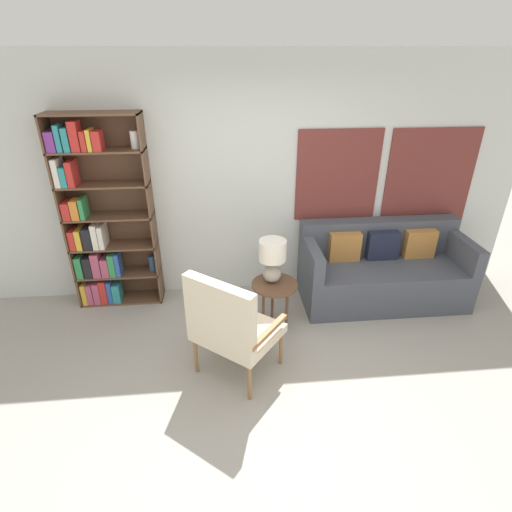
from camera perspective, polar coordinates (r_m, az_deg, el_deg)
The scene contains 7 objects.
ground_plane at distance 3.55m, azimuth 1.36°, elevation -21.46°, with size 14.00×14.00×0.00m, color #9E998E.
wall_back at distance 4.55m, azimuth -0.59°, elevation 10.56°, with size 6.40×0.08×2.70m.
bookshelf at distance 4.68m, azimuth -21.52°, elevation 4.29°, with size 0.93×0.30×2.14m.
armchair at distance 3.46m, azimuth -3.89°, elevation -9.61°, with size 0.90×0.89×1.05m.
couch at distance 4.91m, azimuth 17.52°, elevation -2.09°, with size 1.87×0.81×0.91m.
side_table at distance 4.14m, azimuth 2.67°, elevation -4.73°, with size 0.48×0.48×0.54m.
table_lamp at distance 4.01m, azimuth 2.36°, elevation -0.21°, with size 0.28×0.28×0.46m.
Camera 1 is at (-0.30, -2.31, 2.67)m, focal length 28.00 mm.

